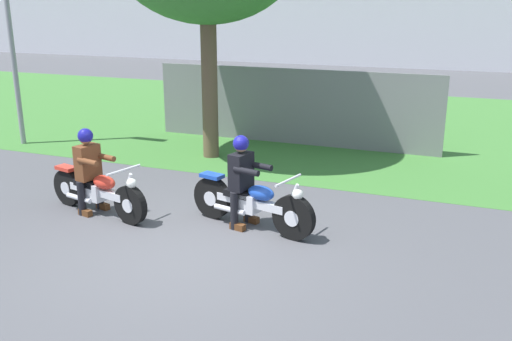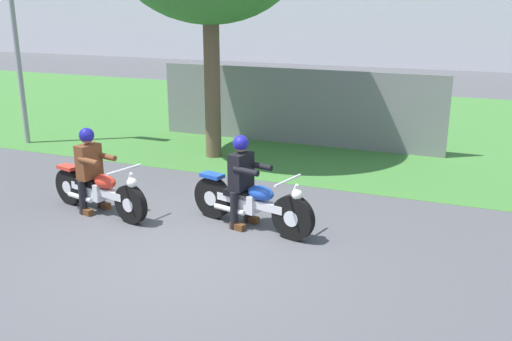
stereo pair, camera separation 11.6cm
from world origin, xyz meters
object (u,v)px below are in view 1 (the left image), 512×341
(motorcycle_lead, at_px, (251,203))
(rider_follow, at_px, (89,164))
(motorcycle_follow, at_px, (98,191))
(streetlight_pole, at_px, (11,4))
(rider_lead, at_px, (242,174))

(motorcycle_lead, distance_m, rider_follow, 2.72)
(motorcycle_follow, xyz_separation_m, streetlight_pole, (-4.53, 3.25, 2.87))
(motorcycle_lead, xyz_separation_m, rider_follow, (-2.67, -0.32, 0.41))
(rider_follow, bearing_deg, rider_lead, 21.40)
(streetlight_pole, bearing_deg, rider_follow, -36.35)
(rider_lead, distance_m, streetlight_pole, 7.82)
(motorcycle_follow, xyz_separation_m, rider_follow, (-0.16, 0.04, 0.43))
(rider_lead, relative_size, streetlight_pole, 0.28)
(rider_lead, xyz_separation_m, streetlight_pole, (-6.87, 2.85, 2.43))
(motorcycle_lead, bearing_deg, motorcycle_follow, -158.59)
(motorcycle_lead, height_order, streetlight_pole, streetlight_pole)
(rider_lead, bearing_deg, streetlight_pole, 170.61)
(motorcycle_lead, relative_size, rider_lead, 1.51)
(motorcycle_lead, height_order, rider_lead, rider_lead)
(rider_follow, xyz_separation_m, streetlight_pole, (-4.36, 3.21, 2.45))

